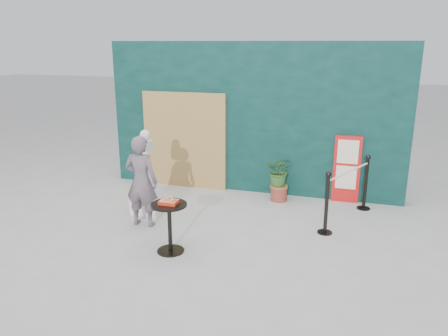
# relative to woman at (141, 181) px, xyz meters

# --- Properties ---
(ground) EXTENTS (60.00, 60.00, 0.00)m
(ground) POSITION_rel_woman_xyz_m (1.31, -0.81, -0.77)
(ground) COLOR #ADAAA5
(ground) RESTS_ON ground
(back_wall) EXTENTS (6.00, 0.30, 3.00)m
(back_wall) POSITION_rel_woman_xyz_m (1.31, 2.34, 0.73)
(back_wall) COLOR black
(back_wall) RESTS_ON ground
(bamboo_fence) EXTENTS (1.80, 0.08, 2.00)m
(bamboo_fence) POSITION_rel_woman_xyz_m (-0.09, 2.13, 0.23)
(bamboo_fence) COLOR tan
(bamboo_fence) RESTS_ON ground
(woman) EXTENTS (0.57, 0.38, 1.54)m
(woman) POSITION_rel_woman_xyz_m (0.00, 0.00, 0.00)
(woman) COLOR #675861
(woman) RESTS_ON ground
(menu_board) EXTENTS (0.50, 0.07, 1.30)m
(menu_board) POSITION_rel_woman_xyz_m (3.21, 2.15, -0.12)
(menu_board) COLOR red
(menu_board) RESTS_ON ground
(statue) EXTENTS (0.59, 0.59, 1.52)m
(statue) POSITION_rel_woman_xyz_m (-0.18, 0.56, -0.15)
(statue) COLOR white
(statue) RESTS_ON ground
(cafe_table) EXTENTS (0.52, 0.52, 0.75)m
(cafe_table) POSITION_rel_woman_xyz_m (0.84, -0.78, -0.27)
(cafe_table) COLOR black
(cafe_table) RESTS_ON ground
(food_basket) EXTENTS (0.26, 0.19, 0.11)m
(food_basket) POSITION_rel_woman_xyz_m (0.84, -0.78, 0.02)
(food_basket) COLOR red
(food_basket) RESTS_ON cafe_table
(planter) EXTENTS (0.52, 0.45, 0.89)m
(planter) POSITION_rel_woman_xyz_m (1.98, 1.84, -0.25)
(planter) COLOR brown
(planter) RESTS_ON ground
(stanchion_barrier) EXTENTS (0.84, 1.54, 1.03)m
(stanchion_barrier) POSITION_rel_woman_xyz_m (3.26, 1.20, -0.27)
(stanchion_barrier) COLOR black
(stanchion_barrier) RESTS_ON ground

